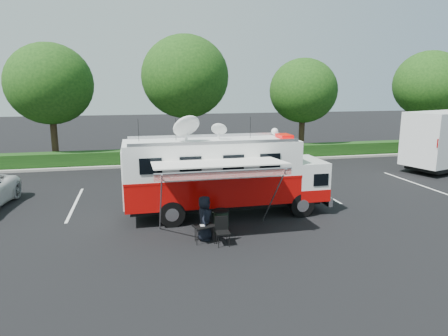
% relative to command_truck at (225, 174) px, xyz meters
% --- Properties ---
extents(ground_plane, '(120.00, 120.00, 0.00)m').
position_rel_command_truck_xyz_m(ground_plane, '(0.07, 0.00, -1.74)').
color(ground_plane, black).
rests_on(ground_plane, ground).
extents(back_border, '(60.00, 6.14, 8.87)m').
position_rel_command_truck_xyz_m(back_border, '(1.22, 12.90, 3.26)').
color(back_border, '#9E998E').
rests_on(back_border, ground_plane).
extents(stall_lines, '(24.12, 5.50, 0.01)m').
position_rel_command_truck_xyz_m(stall_lines, '(-0.43, 3.00, -1.74)').
color(stall_lines, silver).
rests_on(stall_lines, ground_plane).
extents(command_truck, '(8.48, 2.33, 4.07)m').
position_rel_command_truck_xyz_m(command_truck, '(0.00, 0.00, 0.00)').
color(command_truck, black).
rests_on(command_truck, ground_plane).
extents(awning, '(4.63, 2.41, 2.80)m').
position_rel_command_truck_xyz_m(awning, '(-0.76, -2.43, 0.87)').
color(awning, silver).
rests_on(awning, ground_plane).
extents(person, '(0.71, 0.89, 1.60)m').
position_rel_command_truck_xyz_m(person, '(-1.33, -2.61, -1.74)').
color(person, black).
rests_on(person, ground_plane).
extents(folding_table, '(0.86, 0.72, 0.63)m').
position_rel_command_truck_xyz_m(folding_table, '(-1.38, -2.89, -1.17)').
color(folding_table, black).
rests_on(folding_table, ground_plane).
extents(folding_chair, '(0.48, 0.50, 0.97)m').
position_rel_command_truck_xyz_m(folding_chair, '(-0.82, -3.16, -1.17)').
color(folding_chair, black).
rests_on(folding_chair, ground_plane).
extents(trash_bin, '(0.59, 0.59, 0.88)m').
position_rel_command_truck_xyz_m(trash_bin, '(-0.62, -2.09, -1.30)').
color(trash_bin, black).
rests_on(trash_bin, ground_plane).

